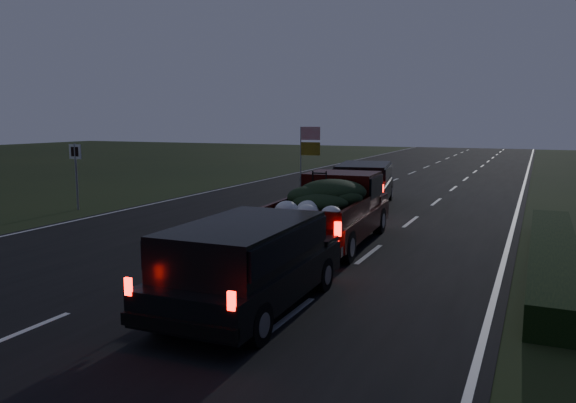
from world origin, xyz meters
The scene contains 7 objects.
ground centered at (0.00, 0.00, 0.00)m, with size 120.00×120.00×0.00m, color black.
road_asphalt centered at (0.00, 0.00, 0.01)m, with size 14.00×120.00×0.02m, color black.
hedge_row centered at (7.80, 3.00, 0.30)m, with size 1.00×10.00×0.60m, color black.
route_sign centered at (-8.50, 5.00, 1.66)m, with size 0.55×0.08×2.50m.
pickup_truck centered at (2.31, 3.37, 1.07)m, with size 2.40×5.55×2.85m.
lead_suv centered at (1.12, 10.39, 1.03)m, with size 2.76×5.00×1.36m.
rear_suv centered at (2.79, -2.47, 0.99)m, with size 2.19×4.62×1.31m.
Camera 1 is at (7.37, -10.93, 3.37)m, focal length 35.00 mm.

